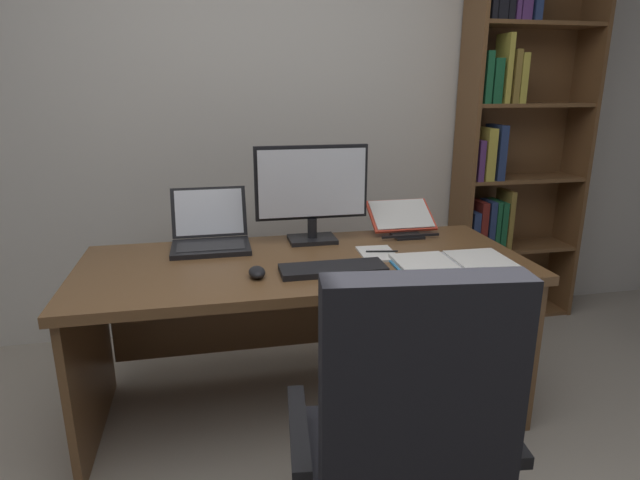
% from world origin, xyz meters
% --- Properties ---
extents(wall_back, '(5.37, 0.12, 2.58)m').
position_xyz_m(wall_back, '(0.00, 1.93, 1.29)').
color(wall_back, beige).
rests_on(wall_back, ground).
extents(desk, '(1.87, 0.79, 0.72)m').
position_xyz_m(desk, '(0.05, 1.02, 0.53)').
color(desk, brown).
rests_on(desk, ground).
extents(bookshelf, '(0.77, 0.26, 2.20)m').
position_xyz_m(bookshelf, '(1.43, 1.72, 1.11)').
color(bookshelf, brown).
rests_on(bookshelf, ground).
extents(office_chair, '(0.65, 0.60, 1.03)m').
position_xyz_m(office_chair, '(0.15, -0.02, 0.43)').
color(office_chair, black).
rests_on(office_chair, ground).
extents(monitor, '(0.53, 0.16, 0.45)m').
position_xyz_m(monitor, '(0.13, 1.21, 0.95)').
color(monitor, black).
rests_on(monitor, desk).
extents(laptop, '(0.35, 0.34, 0.25)m').
position_xyz_m(laptop, '(-0.34, 1.22, 0.77)').
color(laptop, black).
rests_on(laptop, desk).
extents(keyboard, '(0.42, 0.15, 0.02)m').
position_xyz_m(keyboard, '(0.13, 0.77, 0.73)').
color(keyboard, black).
rests_on(keyboard, desk).
extents(computer_mouse, '(0.06, 0.10, 0.04)m').
position_xyz_m(computer_mouse, '(-0.17, 0.77, 0.74)').
color(computer_mouse, black).
rests_on(computer_mouse, desk).
extents(reading_stand_with_book, '(0.32, 0.26, 0.15)m').
position_xyz_m(reading_stand_with_book, '(0.60, 1.26, 0.79)').
color(reading_stand_with_book, black).
rests_on(reading_stand_with_book, desk).
extents(open_binder, '(0.49, 0.32, 0.02)m').
position_xyz_m(open_binder, '(0.63, 0.72, 0.73)').
color(open_binder, '#2D84C6').
rests_on(open_binder, desk).
extents(notepad, '(0.16, 0.22, 0.01)m').
position_xyz_m(notepad, '(0.37, 0.94, 0.72)').
color(notepad, white).
rests_on(notepad, desk).
extents(pen, '(0.14, 0.03, 0.01)m').
position_xyz_m(pen, '(0.39, 0.94, 0.73)').
color(pen, black).
rests_on(pen, notepad).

